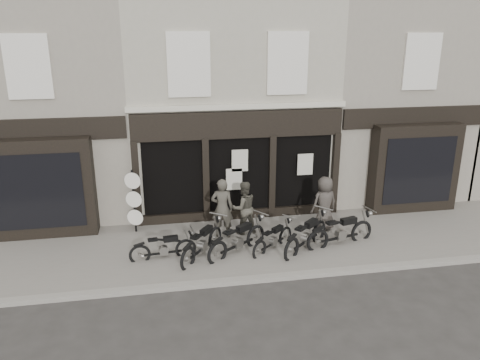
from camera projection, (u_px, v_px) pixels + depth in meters
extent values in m
plane|color=#2D2B28|center=(257.00, 259.00, 13.79)|extent=(90.00, 90.00, 0.00)
cube|color=slate|center=(251.00, 244.00, 14.62)|extent=(30.00, 4.20, 0.12)
cube|color=gray|center=(266.00, 278.00, 12.60)|extent=(30.00, 0.25, 0.13)
cube|color=#A59D8D|center=(225.00, 93.00, 18.14)|extent=(7.20, 6.00, 8.20)
cube|color=black|center=(239.00, 125.00, 15.46)|extent=(7.10, 0.18, 0.90)
cube|color=black|center=(239.00, 180.00, 16.12)|extent=(6.50, 0.10, 2.95)
cube|color=black|center=(239.00, 215.00, 16.45)|extent=(7.10, 0.20, 0.44)
cube|color=beige|center=(239.00, 106.00, 15.30)|extent=(7.30, 0.22, 0.18)
cube|color=silver|center=(189.00, 65.00, 14.62)|extent=(1.35, 0.12, 2.00)
cube|color=black|center=(189.00, 65.00, 14.65)|extent=(1.05, 0.06, 1.70)
cube|color=silver|center=(288.00, 63.00, 15.16)|extent=(1.35, 0.12, 2.00)
cube|color=black|center=(287.00, 63.00, 15.18)|extent=(1.05, 0.06, 1.70)
cube|color=black|center=(137.00, 185.00, 15.45)|extent=(0.22, 0.22, 3.00)
cube|color=black|center=(206.00, 181.00, 15.84)|extent=(0.22, 0.22, 3.00)
cube|color=black|center=(272.00, 178.00, 16.22)|extent=(0.22, 0.22, 3.00)
cube|color=black|center=(335.00, 174.00, 16.61)|extent=(0.22, 0.22, 3.00)
cube|color=beige|center=(240.00, 161.00, 15.72)|extent=(0.55, 0.04, 0.75)
cube|color=beige|center=(305.00, 164.00, 16.18)|extent=(0.55, 0.04, 0.75)
cube|color=beige|center=(234.00, 179.00, 15.89)|extent=(0.55, 0.04, 0.75)
cube|color=gray|center=(54.00, 97.00, 17.07)|extent=(5.50, 6.00, 8.20)
cube|color=black|center=(42.00, 188.00, 14.68)|extent=(3.20, 0.70, 3.20)
cube|color=black|center=(39.00, 192.00, 14.35)|extent=(2.60, 0.06, 2.40)
cube|color=black|center=(36.00, 130.00, 14.40)|extent=(5.40, 0.16, 0.70)
cube|color=silver|center=(28.00, 67.00, 13.83)|extent=(1.30, 0.10, 1.90)
cube|color=black|center=(28.00, 67.00, 13.85)|extent=(1.00, 0.06, 1.60)
cube|color=gray|center=(378.00, 89.00, 19.21)|extent=(5.50, 6.00, 8.20)
cube|color=black|center=(414.00, 168.00, 16.82)|extent=(3.20, 0.70, 3.20)
cube|color=black|center=(419.00, 171.00, 16.49)|extent=(2.60, 0.06, 2.40)
cube|color=black|center=(415.00, 117.00, 16.54)|extent=(5.40, 0.16, 0.70)
cube|color=silver|center=(422.00, 62.00, 15.97)|extent=(1.30, 0.10, 1.90)
cube|color=black|center=(421.00, 62.00, 15.99)|extent=(1.00, 0.06, 1.60)
torus|color=black|center=(186.00, 249.00, 13.75)|extent=(0.63, 0.15, 0.62)
torus|color=black|center=(140.00, 255.00, 13.38)|extent=(0.63, 0.15, 0.62)
cube|color=black|center=(163.00, 253.00, 13.57)|extent=(1.09, 0.17, 0.06)
cube|color=gray|center=(164.00, 251.00, 13.56)|extent=(0.24, 0.19, 0.24)
cube|color=black|center=(171.00, 239.00, 13.51)|extent=(0.44, 0.20, 0.16)
cube|color=black|center=(153.00, 240.00, 13.36)|extent=(0.29, 0.21, 0.06)
cylinder|color=gray|center=(192.00, 229.00, 13.61)|extent=(0.09, 0.53, 0.03)
torus|color=black|center=(215.00, 238.00, 14.36)|extent=(0.51, 0.63, 0.72)
torus|color=black|center=(188.00, 259.00, 13.05)|extent=(0.51, 0.63, 0.72)
cube|color=black|center=(202.00, 249.00, 13.72)|extent=(0.80, 1.04, 0.06)
cube|color=gray|center=(202.00, 246.00, 13.71)|extent=(0.30, 0.32, 0.28)
cube|color=black|center=(206.00, 230.00, 13.80)|extent=(0.44, 0.50, 0.18)
cube|color=black|center=(196.00, 237.00, 13.28)|extent=(0.36, 0.38, 0.06)
cylinder|color=gray|center=(218.00, 214.00, 14.34)|extent=(0.51, 0.40, 0.04)
torus|color=black|center=(255.00, 236.00, 14.42)|extent=(0.67, 0.51, 0.74)
torus|color=black|center=(217.00, 253.00, 13.36)|extent=(0.67, 0.51, 0.74)
cube|color=black|center=(237.00, 246.00, 13.90)|extent=(1.10, 0.79, 0.07)
cube|color=gray|center=(238.00, 243.00, 13.89)|extent=(0.33, 0.31, 0.28)
cube|color=black|center=(244.00, 228.00, 13.94)|extent=(0.52, 0.44, 0.19)
cube|color=black|center=(229.00, 232.00, 13.51)|extent=(0.39, 0.37, 0.07)
cylinder|color=gray|center=(261.00, 213.00, 14.36)|extent=(0.39, 0.54, 0.04)
torus|color=black|center=(285.00, 236.00, 14.62)|extent=(0.52, 0.45, 0.61)
torus|color=black|center=(259.00, 250.00, 13.68)|extent=(0.52, 0.45, 0.61)
cube|color=black|center=(273.00, 244.00, 14.16)|extent=(0.86, 0.71, 0.05)
cube|color=gray|center=(273.00, 242.00, 14.15)|extent=(0.27, 0.26, 0.23)
cube|color=black|center=(278.00, 229.00, 14.20)|extent=(0.42, 0.38, 0.15)
cube|color=black|center=(267.00, 233.00, 13.83)|extent=(0.32, 0.31, 0.05)
cylinder|color=gray|center=(289.00, 217.00, 14.58)|extent=(0.35, 0.42, 0.03)
torus|color=black|center=(319.00, 232.00, 14.75)|extent=(0.63, 0.57, 0.75)
torus|color=black|center=(291.00, 250.00, 13.55)|extent=(0.63, 0.57, 0.75)
cube|color=black|center=(306.00, 242.00, 14.16)|extent=(1.02, 0.92, 0.07)
cube|color=gray|center=(306.00, 239.00, 14.15)|extent=(0.33, 0.33, 0.29)
cube|color=black|center=(311.00, 223.00, 14.22)|extent=(0.51, 0.48, 0.19)
cube|color=black|center=(301.00, 228.00, 13.74)|extent=(0.40, 0.39, 0.07)
cylinder|color=gray|center=(324.00, 208.00, 14.70)|extent=(0.46, 0.51, 0.04)
torus|color=black|center=(361.00, 232.00, 14.73)|extent=(0.76, 0.28, 0.76)
torus|color=black|center=(318.00, 241.00, 14.10)|extent=(0.76, 0.28, 0.76)
cube|color=black|center=(340.00, 238.00, 14.43)|extent=(1.30, 0.38, 0.07)
cube|color=gray|center=(341.00, 235.00, 14.41)|extent=(0.31, 0.26, 0.29)
cube|color=black|center=(349.00, 221.00, 14.38)|extent=(0.55, 0.31, 0.19)
cube|color=black|center=(332.00, 223.00, 14.12)|extent=(0.38, 0.30, 0.07)
cylinder|color=gray|center=(369.00, 209.00, 14.59)|extent=(0.20, 0.64, 0.04)
imported|color=#3F3C34|center=(222.00, 208.00, 14.72)|extent=(0.78, 0.59, 1.93)
imported|color=#454137|center=(244.00, 208.00, 15.01)|extent=(0.97, 0.83, 1.76)
imported|color=#3D3833|center=(324.00, 203.00, 15.28)|extent=(0.99, 0.75, 1.82)
cylinder|color=black|center=(136.00, 234.00, 15.42)|extent=(0.35, 0.35, 0.06)
cylinder|color=black|center=(134.00, 203.00, 15.09)|extent=(0.07, 0.07, 2.23)
cylinder|color=black|center=(132.00, 181.00, 14.82)|extent=(0.53, 0.21, 0.54)
cylinder|color=silver|center=(132.00, 181.00, 14.80)|extent=(0.52, 0.18, 0.54)
cylinder|color=black|center=(134.00, 199.00, 15.02)|extent=(0.53, 0.21, 0.54)
cylinder|color=silver|center=(134.00, 199.00, 14.99)|extent=(0.52, 0.18, 0.54)
cylinder|color=black|center=(135.00, 217.00, 15.21)|extent=(0.53, 0.21, 0.54)
cylinder|color=silver|center=(135.00, 218.00, 15.19)|extent=(0.52, 0.18, 0.54)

